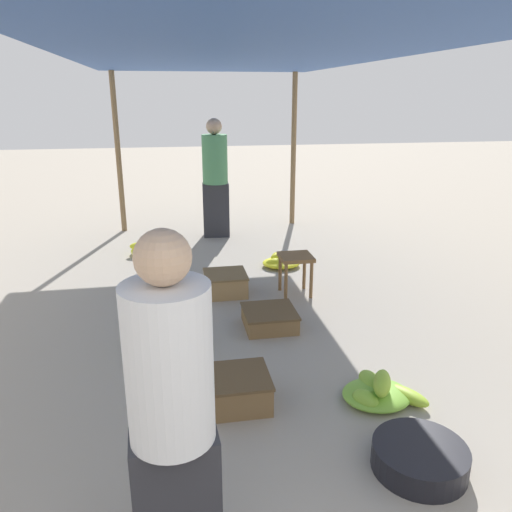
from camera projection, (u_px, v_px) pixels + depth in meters
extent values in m
cylinder|color=olive|center=(118.00, 154.00, 7.50)|extent=(0.08, 0.08, 2.38)
cylinder|color=olive|center=(293.00, 151.00, 7.96)|extent=(0.08, 0.08, 2.38)
cube|color=#33569E|center=(237.00, 52.00, 4.32)|extent=(3.12, 6.88, 0.04)
cube|color=#2D2D33|center=(178.00, 510.00, 2.11)|extent=(0.36, 0.21, 0.74)
cylinder|color=white|center=(169.00, 364.00, 1.89)|extent=(0.36, 0.36, 0.65)
sphere|color=tan|center=(163.00, 257.00, 1.76)|extent=(0.21, 0.21, 0.21)
cube|color=brown|center=(296.00, 257.00, 5.24)|extent=(0.34, 0.34, 0.04)
cylinder|color=brown|center=(286.00, 282.00, 5.15)|extent=(0.04, 0.04, 0.40)
cylinder|color=brown|center=(311.00, 280.00, 5.20)|extent=(0.04, 0.04, 0.40)
cylinder|color=brown|center=(280.00, 273.00, 5.41)|extent=(0.04, 0.04, 0.40)
cylinder|color=brown|center=(304.00, 272.00, 5.45)|extent=(0.04, 0.04, 0.40)
cylinder|color=black|center=(419.00, 458.00, 2.84)|extent=(0.54, 0.54, 0.15)
ellipsoid|color=yellow|center=(158.00, 337.00, 4.27)|extent=(0.28, 0.21, 0.10)
ellipsoid|color=#79B536|center=(150.00, 337.00, 4.23)|extent=(0.31, 0.29, 0.14)
ellipsoid|color=#78B437|center=(175.00, 339.00, 4.19)|extent=(0.33, 0.20, 0.13)
ellipsoid|color=yellow|center=(174.00, 330.00, 4.18)|extent=(0.23, 0.34, 0.12)
ellipsoid|color=yellow|center=(168.00, 327.00, 4.36)|extent=(0.26, 0.21, 0.11)
ellipsoid|color=#A9C82E|center=(174.00, 340.00, 4.24)|extent=(0.59, 0.52, 0.10)
ellipsoid|color=#7EB735|center=(156.00, 252.00, 6.65)|extent=(0.32, 0.29, 0.10)
ellipsoid|color=yellow|center=(137.00, 252.00, 6.60)|extent=(0.18, 0.25, 0.11)
ellipsoid|color=yellow|center=(146.00, 246.00, 6.79)|extent=(0.29, 0.24, 0.11)
ellipsoid|color=yellow|center=(145.00, 252.00, 6.55)|extent=(0.29, 0.30, 0.09)
ellipsoid|color=#ABC92E|center=(147.00, 246.00, 6.80)|extent=(0.30, 0.19, 0.14)
ellipsoid|color=yellow|center=(142.00, 246.00, 6.61)|extent=(0.32, 0.17, 0.11)
ellipsoid|color=#CCD628|center=(145.00, 245.00, 6.67)|extent=(0.19, 0.24, 0.12)
ellipsoid|color=#A7C72E|center=(145.00, 250.00, 6.69)|extent=(0.38, 0.33, 0.10)
ellipsoid|color=#93BF32|center=(382.00, 383.00, 3.40)|extent=(0.23, 0.32, 0.13)
ellipsoid|color=#84B934|center=(365.00, 400.00, 3.38)|extent=(0.22, 0.25, 0.14)
ellipsoid|color=#9DC330|center=(407.00, 395.00, 3.46)|extent=(0.29, 0.35, 0.09)
ellipsoid|color=#89BB34|center=(371.00, 383.00, 3.59)|extent=(0.16, 0.31, 0.11)
ellipsoid|color=#79B536|center=(376.00, 395.00, 3.48)|extent=(0.48, 0.42, 0.10)
ellipsoid|color=#B7CD2B|center=(283.00, 262.00, 6.19)|extent=(0.13, 0.27, 0.12)
ellipsoid|color=#93BF32|center=(283.00, 258.00, 6.21)|extent=(0.26, 0.30, 0.09)
ellipsoid|color=yellow|center=(283.00, 258.00, 6.31)|extent=(0.18, 0.28, 0.14)
ellipsoid|color=yellow|center=(281.00, 256.00, 6.26)|extent=(0.32, 0.23, 0.10)
ellipsoid|color=yellow|center=(279.00, 258.00, 6.26)|extent=(0.21, 0.27, 0.15)
ellipsoid|color=yellow|center=(277.00, 263.00, 6.13)|extent=(0.30, 0.21, 0.13)
ellipsoid|color=yellow|center=(281.00, 263.00, 6.20)|extent=(0.47, 0.41, 0.10)
cube|color=brown|center=(238.00, 390.00, 3.44)|extent=(0.41, 0.41, 0.20)
cube|color=brown|center=(238.00, 376.00, 3.40)|extent=(0.43, 0.43, 0.02)
cube|color=#9E7A4C|center=(225.00, 284.00, 5.35)|extent=(0.43, 0.43, 0.21)
cube|color=brown|center=(225.00, 274.00, 5.31)|extent=(0.45, 0.45, 0.02)
cube|color=brown|center=(269.00, 319.00, 4.58)|extent=(0.46, 0.46, 0.15)
cube|color=brown|center=(270.00, 311.00, 4.56)|extent=(0.48, 0.48, 0.02)
cube|color=#2D2D33|center=(216.00, 210.00, 7.44)|extent=(0.40, 0.24, 0.80)
cylinder|color=#4C8C59|center=(215.00, 159.00, 7.21)|extent=(0.39, 0.39, 0.70)
sphere|color=tan|center=(214.00, 126.00, 7.07)|extent=(0.23, 0.23, 0.23)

